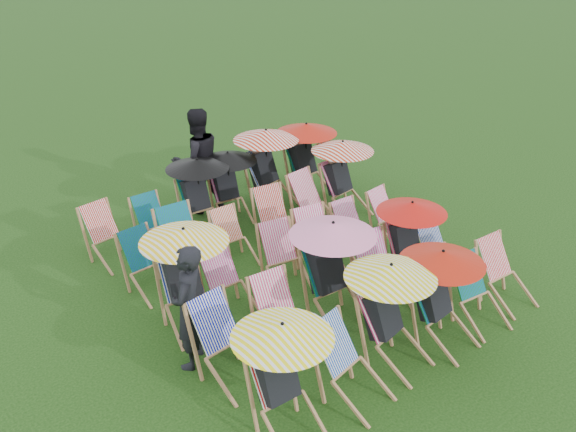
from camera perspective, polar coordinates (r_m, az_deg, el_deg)
ground at (r=9.88m, az=1.20°, el=-5.69°), size 100.00×100.00×0.00m
deckchair_0 at (r=7.03m, az=-0.29°, el=-14.19°), size 1.11×1.16×1.32m
deckchair_1 at (r=7.56m, az=5.79°, el=-13.04°), size 0.79×0.99×0.96m
deckchair_2 at (r=8.03m, az=9.30°, el=-8.55°), size 1.13×1.23×1.34m
deckchair_3 at (r=8.50m, az=13.60°, el=-6.99°), size 1.10×1.17×1.30m
deckchair_4 at (r=9.12m, az=16.67°, el=-6.66°), size 0.69×0.89×0.90m
deckchair_5 at (r=9.69m, az=18.87°, el=-4.88°), size 0.64×0.87×0.91m
deckchair_6 at (r=7.82m, az=-5.27°, el=-11.25°), size 0.75×0.98×1.00m
deckchair_7 at (r=8.24m, az=-0.36°, el=-9.03°), size 0.71×0.94×0.96m
deckchair_8 at (r=8.72m, az=4.11°, el=-4.85°), size 1.19×1.24×1.41m
deckchair_9 at (r=9.25m, az=8.27°, el=-4.97°), size 0.79×0.99×0.96m
deckchair_10 at (r=9.76m, az=10.86°, el=-2.19°), size 1.05×1.12×1.25m
deckchair_11 at (r=10.24m, az=13.18°, el=-2.41°), size 0.61×0.82×0.87m
deckchair_12 at (r=8.65m, az=-9.01°, el=-5.41°), size 1.19×1.26×1.41m
deckchair_13 at (r=8.99m, az=-5.31°, el=-5.97°), size 0.61×0.85×0.91m
deckchair_14 at (r=9.51m, az=-0.24°, el=-3.83°), size 0.76×0.95×0.93m
deckchair_15 at (r=9.89m, az=2.85°, el=-2.50°), size 0.79×0.98×0.95m
deckchair_16 at (r=10.43m, az=6.04°, el=-1.28°), size 0.58×0.80×0.85m
deckchair_17 at (r=10.99m, az=9.13°, el=-0.02°), size 0.63×0.81×0.82m
deckchair_18 at (r=9.62m, az=-12.29°, el=-4.22°), size 0.66×0.88×0.90m
deckchair_19 at (r=9.92m, az=-9.06°, el=-2.53°), size 0.73×0.98×1.01m
deckchair_20 at (r=10.20m, az=-4.82°, el=-1.98°), size 0.57×0.78×0.82m
deckchair_21 at (r=10.63m, az=-0.95°, el=-0.31°), size 0.75×0.94×0.93m
deckchair_22 at (r=11.17m, az=2.46°, el=1.18°), size 0.75×0.96×0.97m
deckchair_23 at (r=11.69m, az=5.03°, el=3.52°), size 1.13×1.21×1.34m
deckchair_24 at (r=10.56m, az=-15.61°, el=-1.67°), size 0.70×0.90×0.90m
deckchair_25 at (r=10.76m, az=-11.68°, el=-0.76°), size 0.57×0.80×0.86m
deckchair_26 at (r=11.11m, az=-7.87°, el=1.91°), size 1.09×1.14×1.29m
deckchair_27 at (r=11.50m, az=-5.25°, el=2.77°), size 1.04×1.10×1.23m
deckchair_28 at (r=11.94m, az=-1.68°, el=4.40°), size 1.21×1.32×1.44m
deckchair_29 at (r=12.38m, az=1.77°, el=5.13°), size 1.18×1.24×1.40m
person_left at (r=7.91m, az=-8.81°, el=-8.03°), size 0.72×0.70×1.66m
person_rear at (r=11.76m, az=-8.08°, el=4.89°), size 1.04×0.86×1.95m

